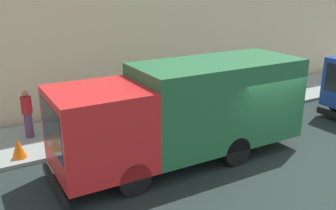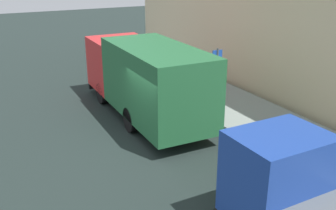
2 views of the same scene
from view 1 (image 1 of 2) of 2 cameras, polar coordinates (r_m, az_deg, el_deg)
ground at (r=12.80m, az=14.59°, el=-7.09°), size 80.00×80.00×0.00m
sidewalk at (r=16.13m, az=2.94°, el=-0.93°), size 3.36×30.00×0.12m
large_utility_truck at (r=11.32m, az=2.70°, el=-0.68°), size 2.52×7.98×3.06m
pedestrian_walking at (r=13.87m, az=-20.74°, el=-1.15°), size 0.50×0.50×1.71m
traffic_cone_orange at (r=12.56m, az=-21.91°, el=-6.14°), size 0.45×0.45×0.65m
street_sign_post at (r=14.03m, az=1.36°, el=3.10°), size 0.44×0.08×2.65m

